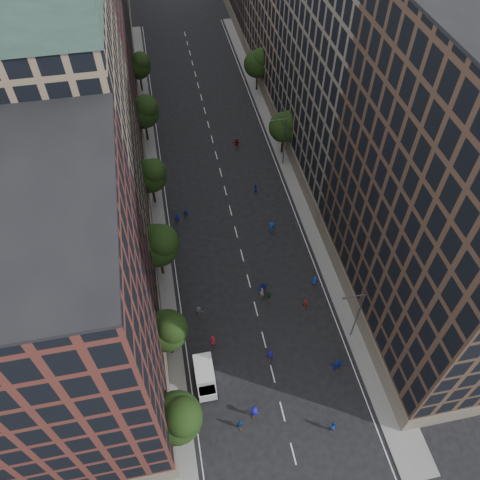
% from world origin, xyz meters
% --- Properties ---
extents(ground, '(240.00, 240.00, 0.00)m').
position_xyz_m(ground, '(0.00, 40.00, 0.00)').
color(ground, black).
rests_on(ground, ground).
extents(sidewalk_left, '(4.00, 105.00, 0.15)m').
position_xyz_m(sidewalk_left, '(-12.00, 47.50, 0.07)').
color(sidewalk_left, slate).
rests_on(sidewalk_left, ground).
extents(sidewalk_right, '(4.00, 105.00, 0.15)m').
position_xyz_m(sidewalk_right, '(12.00, 47.50, 0.07)').
color(sidewalk_right, slate).
rests_on(sidewalk_right, ground).
extents(bldg_left_a, '(14.00, 22.00, 30.00)m').
position_xyz_m(bldg_left_a, '(-19.00, 11.00, 15.00)').
color(bldg_left_a, '#5C2A23').
rests_on(bldg_left_a, ground).
extents(bldg_left_b, '(14.00, 26.00, 34.00)m').
position_xyz_m(bldg_left_b, '(-19.00, 35.00, 17.00)').
color(bldg_left_b, '#8E765D').
rests_on(bldg_left_b, ground).
extents(bldg_left_c, '(14.00, 20.00, 28.00)m').
position_xyz_m(bldg_left_c, '(-19.00, 58.00, 14.00)').
color(bldg_left_c, '#5C2A23').
rests_on(bldg_left_c, ground).
extents(bldg_right_a, '(14.00, 30.00, 36.00)m').
position_xyz_m(bldg_right_a, '(19.00, 15.00, 18.00)').
color(bldg_right_a, '#4B3528').
rests_on(bldg_right_a, ground).
extents(bldg_right_b, '(14.00, 28.00, 33.00)m').
position_xyz_m(bldg_right_b, '(19.00, 44.00, 16.50)').
color(bldg_right_b, '#6F685C').
rests_on(bldg_right_b, ground).
extents(tree_left_0, '(5.20, 5.20, 8.83)m').
position_xyz_m(tree_left_0, '(-11.01, 3.85, 5.96)').
color(tree_left_0, black).
rests_on(tree_left_0, ground).
extents(tree_left_1, '(4.80, 4.80, 8.21)m').
position_xyz_m(tree_left_1, '(-11.02, 13.86, 5.55)').
color(tree_left_1, black).
rests_on(tree_left_1, ground).
extents(tree_left_2, '(5.60, 5.60, 9.45)m').
position_xyz_m(tree_left_2, '(-10.99, 25.83, 6.36)').
color(tree_left_2, black).
rests_on(tree_left_2, ground).
extents(tree_left_3, '(5.00, 5.00, 8.58)m').
position_xyz_m(tree_left_3, '(-11.02, 39.85, 5.82)').
color(tree_left_3, black).
rests_on(tree_left_3, ground).
extents(tree_left_4, '(5.40, 5.40, 9.08)m').
position_xyz_m(tree_left_4, '(-11.00, 55.84, 6.10)').
color(tree_left_4, black).
rests_on(tree_left_4, ground).
extents(tree_left_5, '(4.80, 4.80, 8.33)m').
position_xyz_m(tree_left_5, '(-11.02, 71.86, 5.68)').
color(tree_left_5, black).
rests_on(tree_left_5, ground).
extents(tree_right_a, '(5.00, 5.00, 8.39)m').
position_xyz_m(tree_right_a, '(11.38, 47.85, 5.63)').
color(tree_right_a, black).
rests_on(tree_right_a, ground).
extents(tree_right_b, '(5.20, 5.20, 8.83)m').
position_xyz_m(tree_right_b, '(11.39, 67.85, 5.96)').
color(tree_right_b, black).
rests_on(tree_right_b, ground).
extents(streetlamp_near, '(2.64, 0.22, 9.06)m').
position_xyz_m(streetlamp_near, '(10.37, 12.00, 5.17)').
color(streetlamp_near, '#595B60').
rests_on(streetlamp_near, ground).
extents(streetlamp_far, '(2.64, 0.22, 9.06)m').
position_xyz_m(streetlamp_far, '(10.37, 45.00, 5.17)').
color(streetlamp_far, '#595B60').
rests_on(streetlamp_far, ground).
extents(cargo_van, '(2.26, 4.82, 2.56)m').
position_xyz_m(cargo_van, '(-7.80, 9.60, 1.35)').
color(cargo_van, silver).
rests_on(cargo_van, ground).
extents(skater_0, '(0.93, 0.71, 1.70)m').
position_xyz_m(skater_0, '(-8.18, 9.49, 0.85)').
color(skater_0, blue).
rests_on(skater_0, ground).
extents(skater_1, '(0.76, 0.57, 1.89)m').
position_xyz_m(skater_1, '(0.12, 10.94, 0.94)').
color(skater_1, '#1B139D').
rests_on(skater_1, ground).
extents(skater_2, '(0.97, 0.85, 1.67)m').
position_xyz_m(skater_2, '(4.65, 1.68, 0.84)').
color(skater_2, '#143BA2').
rests_on(skater_2, ground).
extents(skater_3, '(1.32, 0.96, 1.84)m').
position_xyz_m(skater_3, '(-3.17, 4.72, 0.92)').
color(skater_3, '#1815AA').
rests_on(skater_3, ground).
extents(skater_4, '(0.95, 0.42, 1.60)m').
position_xyz_m(skater_4, '(-4.90, 3.77, 0.80)').
color(skater_4, '#11438F').
rests_on(skater_4, ground).
extents(skater_5, '(1.77, 0.65, 1.88)m').
position_xyz_m(skater_5, '(7.43, 8.14, 0.94)').
color(skater_5, '#1427A3').
rests_on(skater_5, ground).
extents(skater_6, '(0.82, 0.57, 1.58)m').
position_xyz_m(skater_6, '(-6.18, 14.17, 0.79)').
color(skater_6, '#AE1D2D').
rests_on(skater_6, ground).
extents(skater_7, '(0.67, 0.56, 1.58)m').
position_xyz_m(skater_7, '(6.23, 17.10, 0.79)').
color(skater_7, maroon).
rests_on(skater_7, ground).
extents(skater_8, '(0.83, 0.68, 1.58)m').
position_xyz_m(skater_8, '(1.12, 19.81, 0.79)').
color(skater_8, '#B5B4B0').
rests_on(skater_8, ground).
extents(skater_9, '(1.18, 0.75, 1.73)m').
position_xyz_m(skater_9, '(-7.31, 18.45, 0.86)').
color(skater_9, '#403F44').
rests_on(skater_9, ground).
extents(skater_10, '(1.01, 0.48, 1.67)m').
position_xyz_m(skater_10, '(1.93, 19.02, 0.83)').
color(skater_10, '#1E651E').
rests_on(skater_10, ground).
extents(skater_11, '(1.83, 0.99, 1.88)m').
position_xyz_m(skater_11, '(1.36, 20.32, 0.94)').
color(skater_11, navy).
rests_on(skater_11, ground).
extents(skater_12, '(0.76, 0.51, 1.51)m').
position_xyz_m(skater_12, '(8.50, 20.32, 0.76)').
color(skater_12, '#1432A9').
rests_on(skater_12, ground).
extents(skater_13, '(0.77, 0.56, 1.94)m').
position_xyz_m(skater_13, '(-8.25, 35.06, 0.97)').
color(skater_13, '#13199D').
rests_on(skater_13, ground).
extents(skater_14, '(0.93, 0.83, 1.58)m').
position_xyz_m(skater_14, '(4.53, 39.14, 0.79)').
color(skater_14, '#132E9C').
rests_on(skater_14, ground).
extents(skater_15, '(1.41, 1.11, 1.92)m').
position_xyz_m(skater_15, '(5.07, 30.50, 0.96)').
color(skater_15, navy).
rests_on(skater_15, ground).
extents(skater_16, '(1.05, 0.65, 1.66)m').
position_xyz_m(skater_16, '(-6.82, 35.71, 0.83)').
color(skater_16, '#123899').
rests_on(skater_16, ground).
extents(skater_17, '(1.77, 0.86, 1.83)m').
position_xyz_m(skater_17, '(3.82, 50.84, 0.92)').
color(skater_17, maroon).
rests_on(skater_17, ground).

